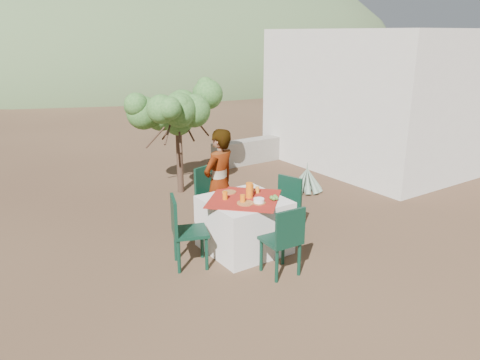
% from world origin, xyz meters
% --- Properties ---
extents(ground, '(160.00, 160.00, 0.00)m').
position_xyz_m(ground, '(0.00, 0.00, 0.00)').
color(ground, '#382419').
rests_on(ground, ground).
extents(table, '(1.30, 1.30, 0.76)m').
position_xyz_m(table, '(0.53, -0.32, 0.38)').
color(table, white).
rests_on(table, ground).
extents(chair_far, '(0.55, 0.55, 0.96)m').
position_xyz_m(chair_far, '(0.58, 0.66, 0.53)').
color(chair_far, black).
rests_on(chair_far, ground).
extents(chair_near, '(0.45, 0.45, 0.92)m').
position_xyz_m(chair_near, '(0.52, -1.22, 0.51)').
color(chair_near, black).
rests_on(chair_near, ground).
extents(chair_left, '(0.56, 0.56, 0.95)m').
position_xyz_m(chair_left, '(-0.39, -0.29, 0.53)').
color(chair_left, black).
rests_on(chair_left, ground).
extents(chair_right, '(0.51, 0.51, 0.89)m').
position_xyz_m(chair_right, '(1.34, -0.24, 0.49)').
color(chair_right, black).
rests_on(chair_right, ground).
extents(person, '(0.69, 0.56, 1.62)m').
position_xyz_m(person, '(0.52, 0.31, 0.81)').
color(person, '#8C6651').
rests_on(person, ground).
extents(shrub_tree, '(1.58, 1.55, 1.85)m').
position_xyz_m(shrub_tree, '(1.00, 2.47, 1.47)').
color(shrub_tree, '#422B21').
rests_on(shrub_tree, ground).
extents(agave, '(0.62, 0.63, 0.67)m').
position_xyz_m(agave, '(2.96, 1.09, 0.23)').
color(agave, slate).
rests_on(agave, ground).
extents(guesthouse, '(3.20, 4.20, 3.00)m').
position_xyz_m(guesthouse, '(5.60, 1.80, 1.50)').
color(guesthouse, beige).
rests_on(guesthouse, ground).
extents(stone_wall, '(2.60, 0.35, 0.55)m').
position_xyz_m(stone_wall, '(3.60, 3.40, 0.28)').
color(stone_wall, gray).
rests_on(stone_wall, ground).
extents(hill_near_right, '(48.00, 48.00, 20.00)m').
position_xyz_m(hill_near_right, '(12.00, 36.00, 0.00)').
color(hill_near_right, '#324F2C').
rests_on(hill_near_right, ground).
extents(hill_far_right, '(36.00, 36.00, 14.00)m').
position_xyz_m(hill_far_right, '(28.00, 46.00, 0.00)').
color(hill_far_right, slate).
rests_on(hill_far_right, ground).
extents(plate_far, '(0.20, 0.20, 0.01)m').
position_xyz_m(plate_far, '(0.49, -0.00, 0.77)').
color(plate_far, brown).
rests_on(plate_far, table).
extents(plate_near, '(0.23, 0.23, 0.01)m').
position_xyz_m(plate_near, '(0.43, -0.50, 0.77)').
color(plate_near, brown).
rests_on(plate_near, table).
extents(glass_far, '(0.07, 0.07, 0.11)m').
position_xyz_m(glass_far, '(0.30, -0.21, 0.82)').
color(glass_far, orange).
rests_on(glass_far, table).
extents(glass_near, '(0.07, 0.07, 0.11)m').
position_xyz_m(glass_near, '(0.42, -0.45, 0.82)').
color(glass_near, orange).
rests_on(glass_near, table).
extents(juice_pitcher, '(0.10, 0.10, 0.21)m').
position_xyz_m(juice_pitcher, '(0.61, -0.33, 0.87)').
color(juice_pitcher, orange).
rests_on(juice_pitcher, table).
extents(bowl_plate, '(0.18, 0.18, 0.01)m').
position_xyz_m(bowl_plate, '(0.59, -0.58, 0.77)').
color(bowl_plate, brown).
rests_on(bowl_plate, table).
extents(white_bowl, '(0.14, 0.14, 0.05)m').
position_xyz_m(white_bowl, '(0.59, -0.58, 0.80)').
color(white_bowl, white).
rests_on(white_bowl, bowl_plate).
extents(jar_left, '(0.06, 0.06, 0.09)m').
position_xyz_m(jar_left, '(0.82, -0.23, 0.81)').
color(jar_left, '#F59F2B').
rests_on(jar_left, table).
extents(jar_right, '(0.07, 0.07, 0.11)m').
position_xyz_m(jar_right, '(0.78, -0.14, 0.81)').
color(jar_right, '#F59F2B').
rests_on(jar_right, table).
extents(napkin_holder, '(0.07, 0.05, 0.09)m').
position_xyz_m(napkin_holder, '(0.68, -0.25, 0.81)').
color(napkin_holder, white).
rests_on(napkin_holder, table).
extents(fruit_cluster, '(0.12, 0.12, 0.06)m').
position_xyz_m(fruit_cluster, '(0.83, -0.60, 0.79)').
color(fruit_cluster, '#467A2C').
rests_on(fruit_cluster, table).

